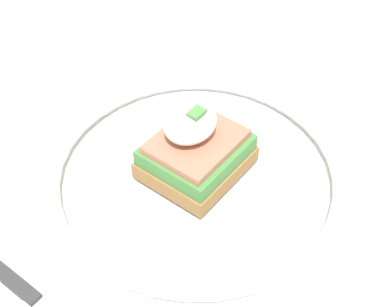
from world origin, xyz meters
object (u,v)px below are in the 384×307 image
at_px(fork, 297,85).
at_px(knife, 36,301).
at_px(sandwich, 192,148).
at_px(plate, 192,173).

relative_size(fork, knife, 0.67).
relative_size(sandwich, knife, 0.47).
bearing_deg(fork, sandwich, -2.49).
height_order(sandwich, knife, sandwich).
distance_m(sandwich, knife, 0.20).
height_order(plate, knife, plate).
relative_size(sandwich, fork, 0.70).
relative_size(plate, sandwich, 2.99).
bearing_deg(plate, sandwich, -142.18).
distance_m(plate, sandwich, 0.03).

